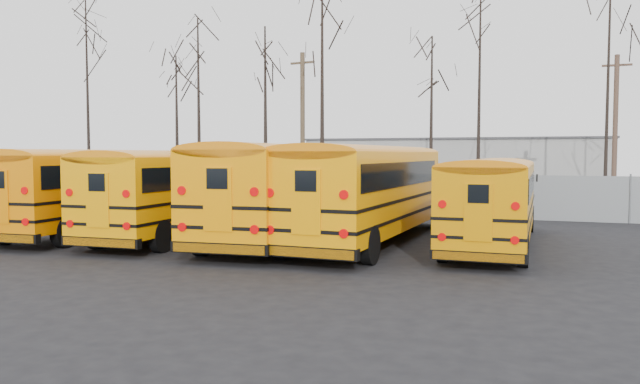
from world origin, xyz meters
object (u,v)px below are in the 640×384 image
at_px(bus_a, 102,183).
at_px(utility_pole_left, 303,126).
at_px(bus_c, 283,183).
at_px(bus_e, 493,195).
at_px(bus_d, 369,185).
at_px(utility_pole_right, 615,131).
at_px(bus_b, 187,186).

distance_m(bus_a, utility_pole_left, 15.77).
relative_size(bus_c, bus_e, 1.18).
height_order(bus_c, bus_d, bus_c).
bearing_deg(bus_c, utility_pole_right, 48.98).
relative_size(bus_b, utility_pole_right, 1.40).
bearing_deg(bus_e, bus_d, -173.06).
xyz_separation_m(bus_e, utility_pole_left, (-12.06, 14.26, 2.90)).
height_order(bus_a, bus_d, bus_d).
distance_m(bus_c, utility_pole_left, 16.02).
relative_size(bus_b, bus_e, 1.09).
distance_m(bus_b, bus_c, 3.63).
height_order(bus_a, utility_pole_right, utility_pole_right).
height_order(bus_b, utility_pole_right, utility_pole_right).
distance_m(bus_e, utility_pole_left, 18.90).
bearing_deg(bus_e, utility_pole_left, 129.98).
xyz_separation_m(bus_d, utility_pole_right, (8.69, 15.62, 2.18)).
relative_size(bus_c, utility_pole_right, 1.51).
bearing_deg(bus_a, bus_b, -0.68).
distance_m(bus_a, bus_c, 7.18).
relative_size(utility_pole_left, utility_pole_right, 1.11).
distance_m(bus_b, bus_d, 6.61).
bearing_deg(bus_c, bus_a, 179.42).
xyz_separation_m(bus_b, bus_c, (3.61, 0.29, 0.14)).
relative_size(bus_b, bus_d, 0.94).
height_order(bus_d, utility_pole_right, utility_pole_right).
xyz_separation_m(bus_b, bus_d, (6.59, 0.46, 0.11)).
xyz_separation_m(bus_b, utility_pole_right, (15.28, 16.08, 2.29)).
distance_m(bus_b, bus_e, 10.50).
bearing_deg(bus_a, utility_pole_right, 36.89).
relative_size(bus_d, utility_pole_left, 1.33).
bearing_deg(bus_c, bus_d, -1.36).
xyz_separation_m(bus_b, bus_e, (10.46, 0.95, -0.15)).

